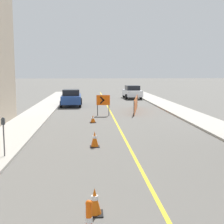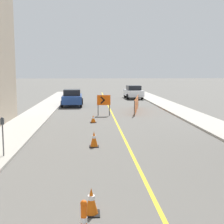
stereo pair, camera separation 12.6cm
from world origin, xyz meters
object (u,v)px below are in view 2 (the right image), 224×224
(parked_car_curb_near, at_px, (72,98))
(arrow_barricade_primary, at_px, (104,101))
(traffic_cone_third, at_px, (94,139))
(parked_car_curb_mid, at_px, (133,92))
(parking_meter_near_curb, at_px, (3,129))
(traffic_cone_second, at_px, (91,201))
(traffic_cone_fourth, at_px, (93,119))

(parked_car_curb_near, bearing_deg, arrow_barricade_primary, -69.44)
(traffic_cone_third, xyz_separation_m, parked_car_curb_near, (-1.92, 16.27, 0.46))
(arrow_barricade_primary, bearing_deg, traffic_cone_third, -94.77)
(traffic_cone_third, xyz_separation_m, parked_car_curb_mid, (4.95, 24.02, 0.46))
(parked_car_curb_mid, relative_size, parking_meter_near_curb, 2.98)
(parked_car_curb_mid, bearing_deg, parked_car_curb_near, -134.67)
(traffic_cone_second, relative_size, arrow_barricade_primary, 0.41)
(parked_car_curb_near, xyz_separation_m, parked_car_curb_mid, (6.87, 7.75, 0.00))
(traffic_cone_fourth, bearing_deg, parked_car_curb_mid, 74.23)
(traffic_cone_third, relative_size, parked_car_curb_near, 0.16)
(traffic_cone_second, bearing_deg, traffic_cone_fourth, 89.47)
(parked_car_curb_near, distance_m, parking_meter_near_curb, 18.02)
(arrow_barricade_primary, height_order, parking_meter_near_curb, parking_meter_near_curb)
(traffic_cone_third, bearing_deg, parked_car_curb_near, 96.73)
(traffic_cone_third, relative_size, parking_meter_near_curb, 0.47)
(traffic_cone_third, bearing_deg, parking_meter_near_curb, -153.78)
(arrow_barricade_primary, xyz_separation_m, parking_meter_near_curb, (-4.22, -11.33, 0.06))
(traffic_cone_third, distance_m, arrow_barricade_primary, 9.71)
(traffic_cone_third, distance_m, parking_meter_near_curb, 3.89)
(traffic_cone_third, relative_size, traffic_cone_fourth, 1.41)
(traffic_cone_fourth, xyz_separation_m, parked_car_curb_near, (-1.92, 9.77, 0.56))
(traffic_cone_fourth, bearing_deg, traffic_cone_third, -90.03)
(arrow_barricade_primary, bearing_deg, parked_car_curb_mid, 73.92)
(parked_car_curb_mid, bearing_deg, traffic_cone_fourth, -108.89)
(parked_car_curb_near, bearing_deg, traffic_cone_third, -85.08)
(traffic_cone_second, bearing_deg, arrow_barricade_primary, 86.73)
(parked_car_curb_near, bearing_deg, traffic_cone_second, -87.28)
(parked_car_curb_mid, bearing_deg, traffic_cone_third, -104.77)
(traffic_cone_fourth, distance_m, parked_car_curb_near, 9.98)
(traffic_cone_third, distance_m, traffic_cone_fourth, 6.49)
(traffic_cone_fourth, relative_size, arrow_barricade_primary, 0.32)
(traffic_cone_fourth, bearing_deg, traffic_cone_second, -90.53)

